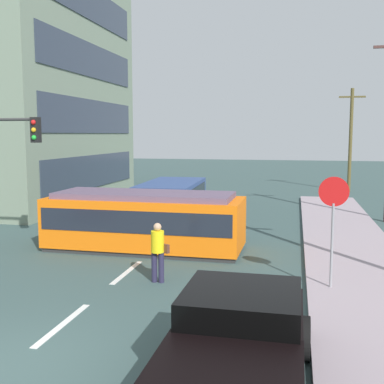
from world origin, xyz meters
name	(u,v)px	position (x,y,z in m)	size (l,w,h in m)	color
ground_plane	(163,243)	(0.00, 10.00, 0.00)	(120.00, 120.00, 0.00)	#39504E
sidewalk_curb_right	(368,285)	(6.80, 6.00, 0.07)	(3.20, 36.00, 0.14)	#9F8E97
lane_stripe_1	(63,324)	(0.00, 2.00, 0.01)	(0.16, 2.40, 0.01)	silver
lane_stripe_2	(127,272)	(0.00, 6.00, 0.01)	(0.16, 2.40, 0.01)	silver
lane_stripe_3	(191,220)	(0.00, 14.86, 0.01)	(0.16, 2.40, 0.01)	silver
lane_stripe_4	(212,203)	(0.00, 20.86, 0.01)	(0.16, 2.40, 0.01)	silver
streetcar_tram	(145,220)	(-0.36, 8.86, 1.06)	(6.95, 2.61, 2.06)	orange
city_bus	(171,198)	(-1.02, 15.09, 1.03)	(2.70, 5.60, 1.79)	#314880
pedestrian_crossing	(158,249)	(1.18, 5.30, 0.94)	(0.51, 0.36, 1.67)	#26243E
pickup_truck_parked	(237,347)	(4.02, 0.02, 0.80)	(2.31, 5.01, 1.55)	black
stop_sign	(333,209)	(5.80, 5.45, 2.19)	(0.76, 0.07, 2.88)	gray
utility_pole_far	(351,138)	(8.61, 28.56, 3.83)	(1.80, 0.24, 7.31)	brown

